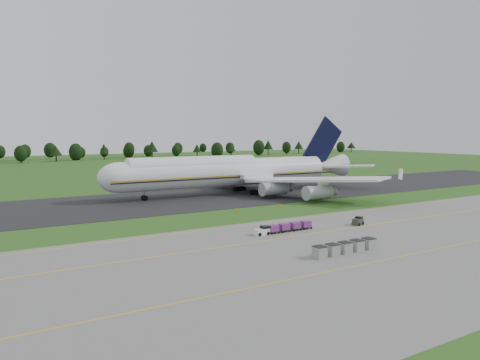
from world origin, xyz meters
TOP-DOWN VIEW (x-y plane):
  - ground at (0.00, 0.00)m, footprint 600.00×600.00m
  - apron at (0.00, -34.00)m, footprint 300.00×52.00m
  - taxiway at (0.00, 28.00)m, footprint 300.00×40.00m
  - apron_markings at (0.00, -26.98)m, footprint 300.00×30.20m
  - tree_line at (21.41, 220.95)m, footprint 522.03×22.28m
  - aircraft at (15.32, 30.54)m, footprint 79.67×78.07m
  - baggage_train at (-3.62, -18.25)m, footprint 11.76×1.50m
  - utility_cart at (12.14, -20.62)m, footprint 2.50×1.94m
  - uld_row at (-4.71, -34.51)m, footprint 11.26×1.66m
  - edge_markers at (6.78, 4.53)m, footprint 12.29×0.30m

SIDE VIEW (x-z plane):
  - ground at x=0.00m, z-range 0.00..0.00m
  - apron at x=0.00m, z-range 0.00..0.06m
  - taxiway at x=0.00m, z-range 0.00..0.08m
  - apron_markings at x=0.00m, z-range 0.06..0.07m
  - edge_markers at x=6.78m, z-range -0.03..0.57m
  - utility_cart at x=12.14m, z-range 0.05..1.25m
  - baggage_train at x=-3.62m, z-range 0.10..1.55m
  - uld_row at x=-4.71m, z-range 0.06..1.71m
  - tree_line at x=21.41m, z-range 0.09..11.97m
  - aircraft at x=15.32m, z-range -4.82..17.67m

